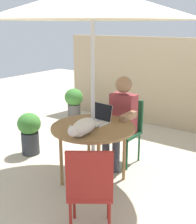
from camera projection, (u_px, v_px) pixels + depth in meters
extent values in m
plane|color=beige|center=(93.00, 182.00, 3.70)|extent=(14.00, 14.00, 0.00)
cube|color=tan|center=(174.00, 84.00, 5.40)|extent=(4.63, 0.08, 1.66)
cylinder|color=olive|center=(93.00, 127.00, 3.50)|extent=(0.99, 0.99, 0.03)
cylinder|color=olive|center=(124.00, 154.00, 3.66)|extent=(0.04, 0.04, 0.70)
cylinder|color=olive|center=(89.00, 144.00, 3.96)|extent=(0.04, 0.04, 0.70)
cylinder|color=olive|center=(61.00, 158.00, 3.54)|extent=(0.04, 0.04, 0.70)
cylinder|color=olive|center=(99.00, 171.00, 3.24)|extent=(0.04, 0.04, 0.70)
cylinder|color=#B7B7BC|center=(93.00, 101.00, 3.40)|extent=(0.04, 0.04, 2.08)
cone|color=beige|center=(92.00, 3.00, 3.11)|extent=(2.30, 2.30, 0.34)
sphere|color=#B7B7BC|center=(92.00, 1.00, 3.10)|extent=(0.06, 0.06, 0.06)
cube|color=#194C2D|center=(123.00, 133.00, 4.12)|extent=(0.40, 0.40, 0.04)
cube|color=#194C2D|center=(130.00, 114.00, 4.19)|extent=(0.40, 0.04, 0.44)
cylinder|color=#194C2D|center=(139.00, 147.00, 4.22)|extent=(0.03, 0.03, 0.41)
cylinder|color=#194C2D|center=(118.00, 142.00, 4.41)|extent=(0.03, 0.03, 0.41)
cylinder|color=#194C2D|center=(106.00, 150.00, 4.14)|extent=(0.03, 0.03, 0.41)
cylinder|color=#194C2D|center=(127.00, 156.00, 3.96)|extent=(0.03, 0.03, 0.41)
cube|color=maroon|center=(90.00, 190.00, 2.72)|extent=(0.56, 0.56, 0.04)
cube|color=maroon|center=(90.00, 176.00, 2.48)|extent=(0.35, 0.26, 0.44)
cylinder|color=maroon|center=(71.00, 222.00, 2.63)|extent=(0.03, 0.03, 0.41)
cylinder|color=maroon|center=(109.00, 222.00, 2.62)|extent=(0.03, 0.03, 0.41)
cylinder|color=maroon|center=(108.00, 200.00, 2.95)|extent=(0.03, 0.03, 0.41)
cylinder|color=maroon|center=(74.00, 200.00, 2.95)|extent=(0.03, 0.03, 0.41)
cube|color=maroon|center=(123.00, 114.00, 4.04)|extent=(0.34, 0.20, 0.54)
sphere|color=#936B4C|center=(124.00, 85.00, 3.92)|extent=(0.22, 0.22, 0.22)
cube|color=#383842|center=(112.00, 131.00, 4.03)|extent=(0.12, 0.30, 0.12)
cylinder|color=#383842|center=(106.00, 153.00, 3.99)|extent=(0.10, 0.10, 0.45)
cube|color=#383842|center=(122.00, 133.00, 3.94)|extent=(0.12, 0.30, 0.12)
cylinder|color=#383842|center=(116.00, 156.00, 3.90)|extent=(0.10, 0.10, 0.45)
cube|color=#936B4C|center=(102.00, 111.00, 3.96)|extent=(0.08, 0.32, 0.08)
cube|color=#936B4C|center=(128.00, 117.00, 3.74)|extent=(0.08, 0.32, 0.08)
cube|color=silver|center=(96.00, 122.00, 3.62)|extent=(0.32, 0.25, 0.02)
cube|color=black|center=(102.00, 112.00, 3.66)|extent=(0.30, 0.09, 0.20)
cube|color=silver|center=(102.00, 112.00, 3.67)|extent=(0.30, 0.09, 0.20)
ellipsoid|color=silver|center=(84.00, 126.00, 3.23)|extent=(0.25, 0.42, 0.17)
sphere|color=silver|center=(73.00, 131.00, 3.03)|extent=(0.11, 0.11, 0.11)
ellipsoid|color=white|center=(79.00, 133.00, 3.14)|extent=(0.14, 0.14, 0.09)
cylinder|color=silver|center=(98.00, 125.00, 3.47)|extent=(0.06, 0.18, 0.04)
cone|color=silver|center=(70.00, 126.00, 3.02)|extent=(0.04, 0.04, 0.03)
cone|color=silver|center=(75.00, 127.00, 3.00)|extent=(0.04, 0.04, 0.03)
cylinder|color=#33383D|center=(30.00, 143.00, 4.47)|extent=(0.26, 0.26, 0.34)
ellipsoid|color=#3D7F33|center=(29.00, 124.00, 4.38)|extent=(0.34, 0.34, 0.32)
cylinder|color=#595654|center=(74.00, 113.00, 5.99)|extent=(0.25, 0.25, 0.35)
ellipsoid|color=#3D7F33|center=(74.00, 97.00, 5.90)|extent=(0.36, 0.36, 0.34)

